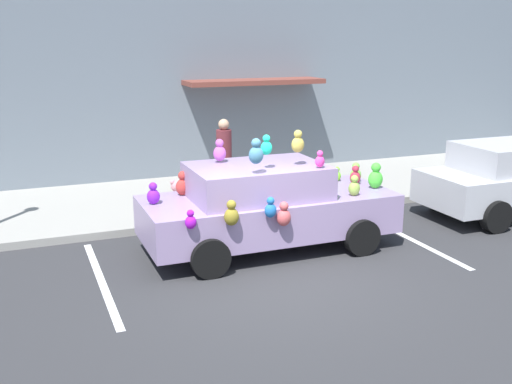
% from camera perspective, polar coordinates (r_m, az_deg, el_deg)
% --- Properties ---
extents(ground_plane, '(60.00, 60.00, 0.00)m').
position_cam_1_polar(ground_plane, '(9.56, 1.91, -8.31)').
color(ground_plane, '#2D2D30').
extents(sidewalk, '(24.00, 4.00, 0.15)m').
position_cam_1_polar(sidewalk, '(14.01, -6.32, -0.59)').
color(sidewalk, gray).
rests_on(sidewalk, ground).
extents(storefront_building, '(24.00, 1.25, 6.40)m').
position_cam_1_polar(storefront_building, '(15.63, -8.74, 12.47)').
color(storefront_building, slate).
rests_on(storefront_building, ground).
extents(parking_stripe_front, '(0.12, 3.60, 0.01)m').
position_cam_1_polar(parking_stripe_front, '(11.86, 13.98, -4.13)').
color(parking_stripe_front, silver).
rests_on(parking_stripe_front, ground).
extents(parking_stripe_rear, '(0.12, 3.60, 0.01)m').
position_cam_1_polar(parking_stripe_rear, '(9.84, -14.31, -8.07)').
color(parking_stripe_rear, silver).
rests_on(parking_stripe_rear, ground).
extents(plush_covered_car, '(4.43, 2.08, 2.16)m').
position_cam_1_polar(plush_covered_car, '(10.66, 0.94, -1.28)').
color(plush_covered_car, '#987FAA').
rests_on(plush_covered_car, ground).
extents(teddy_bear_on_sidewalk, '(0.37, 0.30, 0.70)m').
position_cam_1_polar(teddy_bear_on_sidewalk, '(12.61, -7.38, -0.47)').
color(teddy_bear_on_sidewalk, pink).
rests_on(teddy_bear_on_sidewalk, sidewalk).
extents(pedestrian_near_shopfront, '(0.34, 0.34, 1.80)m').
position_cam_1_polar(pedestrian_near_shopfront, '(13.39, -3.00, 2.80)').
color(pedestrian_near_shopfront, maroon).
rests_on(pedestrian_near_shopfront, sidewalk).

